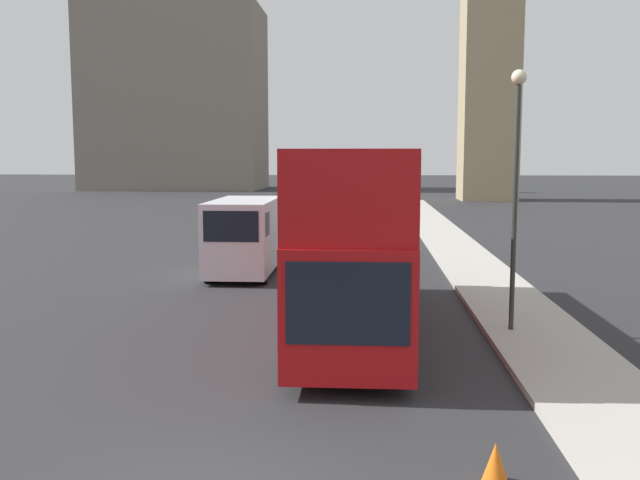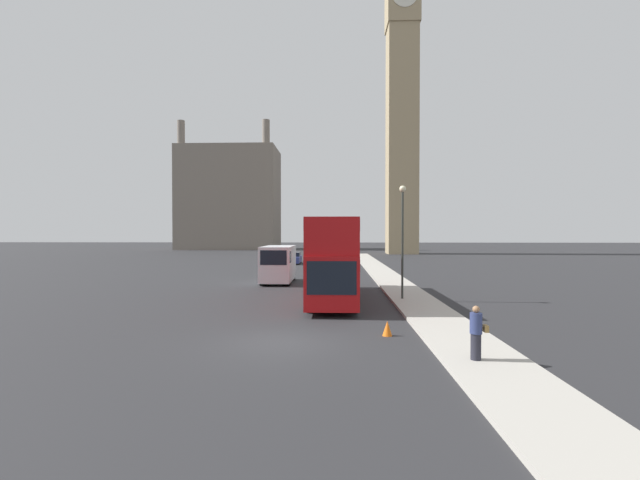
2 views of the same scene
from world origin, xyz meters
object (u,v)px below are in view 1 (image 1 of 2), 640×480
at_px(red_double_decker_bus, 354,231).
at_px(parked_sedan, 284,214).
at_px(street_lamp, 516,163).
at_px(white_van, 244,235).

distance_m(red_double_decker_bus, parked_sedan, 28.42).
relative_size(street_lamp, parked_sedan, 1.42).
bearing_deg(street_lamp, parked_sedan, 107.37).
xyz_separation_m(white_van, street_lamp, (8.05, -8.31, 2.73)).
bearing_deg(white_van, street_lamp, -45.92).
height_order(red_double_decker_bus, white_van, red_double_decker_bus).
bearing_deg(street_lamp, red_double_decker_bus, 174.01).
relative_size(red_double_decker_bus, parked_sedan, 2.52).
bearing_deg(white_van, parked_sedan, 92.32).
height_order(red_double_decker_bus, street_lamp, street_lamp).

